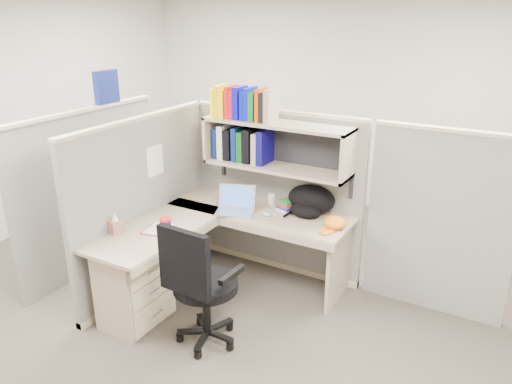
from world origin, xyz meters
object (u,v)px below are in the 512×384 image
Objects in this scene: snack_canister at (166,224)px; task_chair at (202,303)px; desk at (169,266)px; backpack at (309,201)px; laptop at (235,201)px.

task_chair is (0.61, -0.34, -0.40)m from snack_canister.
desk is 1.37m from backpack.
backpack reaches higher than laptop.
laptop is 0.68m from backpack.
task_chair is at bearing -29.23° from snack_canister.
snack_canister is at bearing -115.94° from backpack.
task_chair is (0.28, -0.93, -0.48)m from laptop.
snack_canister is 0.81m from task_chair.
desk is at bearing -47.05° from snack_canister.
snack_canister is at bearing 132.95° from desk.
desk is at bearing 154.69° from task_chair.
snack_canister is at bearing -139.74° from laptop.
backpack reaches higher than snack_canister.
task_chair is at bearing -84.47° from backpack.
laptop is at bearing 106.90° from task_chair.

